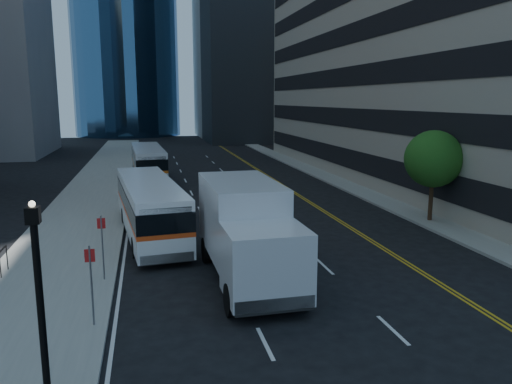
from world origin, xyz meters
TOP-DOWN VIEW (x-y plane):
  - ground at (0.00, 0.00)m, footprint 160.00×160.00m
  - sidewalk_west at (-10.50, 25.00)m, footprint 5.00×90.00m
  - sidewalk_east at (9.00, 25.00)m, footprint 2.00×90.00m
  - parking_garage at (25.00, 23.00)m, footprint 30.00×50.00m
  - street_tree at (9.00, 8.00)m, footprint 3.20×3.20m
  - lamp_post at (-9.00, -6.00)m, footprint 0.28×0.28m
  - bus_front at (-6.60, 8.40)m, footprint 3.67×11.31m
  - bus_rear at (-6.60, 27.05)m, footprint 3.03×11.22m
  - box_truck at (-3.00, 1.17)m, footprint 2.92×7.90m

SIDE VIEW (x-z plane):
  - ground at x=0.00m, z-range 0.00..0.00m
  - sidewalk_west at x=-10.50m, z-range 0.00..0.15m
  - sidewalk_east at x=9.00m, z-range 0.00..0.15m
  - bus_front at x=-6.60m, z-range 0.13..2.99m
  - bus_rear at x=-6.60m, z-range 0.13..2.99m
  - box_truck at x=-3.00m, z-range 0.10..3.85m
  - lamp_post at x=-9.00m, z-range 0.44..5.00m
  - street_tree at x=9.00m, z-range 1.09..6.19m
  - parking_garage at x=25.00m, z-range 0.00..25.00m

